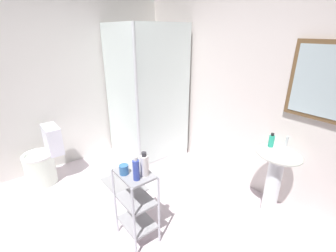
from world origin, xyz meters
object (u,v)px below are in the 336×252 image
bath_mat (124,184)px  lotion_bottle_white (144,165)px  shower_stall (147,130)px  toilet (43,161)px  hand_soap_bottle (271,141)px  pedestal_sink (276,169)px  rinse_cup (124,170)px  shampoo_bottle_blue (136,169)px  storage_cart (136,201)px

bath_mat → lotion_bottle_white: bearing=-14.6°
shower_stall → toilet: shower_stall is taller
hand_soap_bottle → pedestal_sink: bearing=12.5°
bath_mat → toilet: bearing=-132.8°
pedestal_sink → toilet: size_ratio=1.07×
shower_stall → bath_mat: (0.46, -0.68, -0.45)m
rinse_cup → bath_mat: (-0.80, 0.37, -0.77)m
shower_stall → shampoo_bottle_blue: size_ratio=9.15×
shower_stall → pedestal_sink: 1.95m
toilet → shampoo_bottle_blue: bearing=15.1°
shower_stall → toilet: 1.49m
rinse_cup → toilet: bearing=-165.1°
pedestal_sink → shampoo_bottle_blue: shampoo_bottle_blue is taller
shower_stall → lotion_bottle_white: 1.71m
pedestal_sink → bath_mat: size_ratio=1.35×
toilet → storage_cart: (1.56, 0.48, 0.12)m
shampoo_bottle_blue → rinse_cup: (-0.14, -0.04, -0.05)m
toilet → bath_mat: 1.10m
lotion_bottle_white → storage_cart: bearing=-147.3°
pedestal_sink → shampoo_bottle_blue: size_ratio=3.71×
pedestal_sink → storage_cart: (-0.62, -1.30, -0.14)m
lotion_bottle_white → shampoo_bottle_blue: bearing=-81.9°
shower_stall → lotion_bottle_white: size_ratio=8.98×
pedestal_sink → hand_soap_bottle: size_ratio=5.62×
shower_stall → storage_cart: (1.30, -0.98, -0.03)m
hand_soap_bottle → rinse_cup: size_ratio=1.65×
hand_soap_bottle → shampoo_bottle_blue: 1.39m
hand_soap_bottle → lotion_bottle_white: size_ratio=0.65×
shampoo_bottle_blue → rinse_cup: 0.16m
hand_soap_bottle → bath_mat: bearing=-144.3°
pedestal_sink → toilet: pedestal_sink is taller
toilet → shower_stall: bearing=80.0°
rinse_cup → bath_mat: bearing=155.0°
shower_stall → lotion_bottle_white: shower_stall is taller
shower_stall → rinse_cup: shower_stall is taller
hand_soap_bottle → shower_stall: bearing=-170.5°
bath_mat → rinse_cup: bearing=-25.0°
hand_soap_bottle → rinse_cup: 1.48m
toilet → shampoo_bottle_blue: 1.79m
pedestal_sink → toilet: bearing=-140.7°
lotion_bottle_white → bath_mat: 1.27m
toilet → bath_mat: toilet is taller
rinse_cup → hand_soap_bottle: bearing=67.2°
storage_cart → toilet: bearing=-162.9°
hand_soap_bottle → bath_mat: hand_soap_bottle is taller
shower_stall → rinse_cup: 1.67m
toilet → hand_soap_bottle: (2.09, 1.76, 0.56)m
bath_mat → shower_stall: bearing=124.3°
hand_soap_bottle → toilet: bearing=-139.8°
shower_stall → hand_soap_bottle: bearing=9.5°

